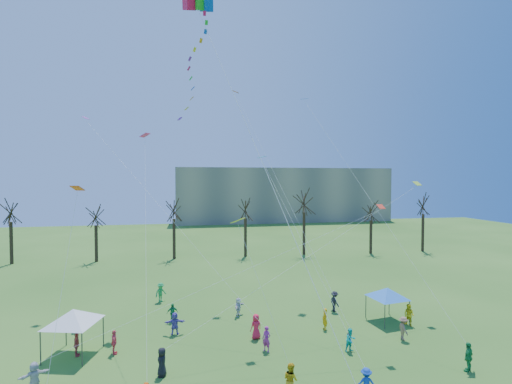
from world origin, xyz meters
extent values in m
cube|color=gray|center=(22.00, 82.00, 7.50)|extent=(60.00, 14.00, 15.00)
cylinder|color=black|center=(-28.98, 37.42, 2.94)|extent=(0.44, 0.44, 5.89)
cylinder|color=black|center=(-17.69, 36.74, 2.62)|extent=(0.44, 0.44, 5.23)
cylinder|color=black|center=(-6.77, 36.60, 2.98)|extent=(0.44, 0.44, 5.96)
cylinder|color=black|center=(3.91, 36.26, 2.93)|extent=(0.44, 0.44, 5.85)
cylinder|color=black|center=(13.17, 35.93, 3.32)|extent=(0.44, 0.44, 6.65)
cylinder|color=black|center=(23.88, 34.68, 2.65)|extent=(0.44, 0.44, 5.30)
cylinder|color=black|center=(33.16, 34.76, 3.08)|extent=(0.44, 0.44, 6.16)
cube|color=red|center=(-4.43, 6.62, 23.26)|extent=(0.88, 1.29, 1.14)
cube|color=#16A81E|center=(-3.87, 6.62, 23.26)|extent=(0.88, 1.29, 1.14)
cube|color=#0E49B4|center=(-3.30, 6.62, 23.26)|extent=(0.88, 1.29, 1.14)
cylinder|color=white|center=(-0.62, 0.79, 12.41)|extent=(0.02, 0.02, 24.21)
cylinder|color=#3F3F44|center=(-13.83, 6.94, 1.10)|extent=(0.09, 0.09, 2.20)
cylinder|color=#3F3F44|center=(-11.19, 6.27, 1.10)|extent=(0.09, 0.09, 2.20)
cylinder|color=#3F3F44|center=(-13.16, 9.59, 1.10)|extent=(0.09, 0.09, 2.20)
cylinder|color=#3F3F44|center=(-10.52, 8.92, 1.10)|extent=(0.09, 0.09, 2.20)
pyramid|color=white|center=(-12.17, 7.93, 2.68)|extent=(4.07, 4.07, 0.94)
cylinder|color=#3F3F44|center=(10.64, 8.04, 0.98)|extent=(0.07, 0.07, 1.96)
cylinder|color=#3F3F44|center=(13.04, 8.39, 0.98)|extent=(0.07, 0.07, 1.96)
cylinder|color=#3F3F44|center=(10.29, 10.44, 0.98)|extent=(0.07, 0.07, 1.96)
cylinder|color=#3F3F44|center=(12.69, 10.79, 0.98)|extent=(0.07, 0.07, 1.96)
pyramid|color=blue|center=(11.67, 9.42, 2.38)|extent=(3.69, 3.69, 0.84)
imported|color=gold|center=(0.87, 0.93, 0.92)|extent=(1.02, 1.11, 1.84)
imported|color=#153FAE|center=(4.84, 0.04, 0.81)|extent=(1.17, 0.85, 1.63)
imported|color=#1D8643|center=(12.32, 1.34, 0.91)|extent=(1.14, 0.90, 1.81)
imported|color=silver|center=(-13.04, 3.98, 0.83)|extent=(1.57, 1.20, 1.66)
imported|color=black|center=(-6.17, 4.28, 0.85)|extent=(0.56, 0.84, 1.70)
imported|color=#A12883|center=(0.66, 6.14, 0.86)|extent=(0.74, 0.73, 1.71)
imported|color=#0DBFB1|center=(6.33, 5.06, 0.79)|extent=(0.88, 0.74, 1.59)
imported|color=#8F674E|center=(10.95, 6.01, 0.85)|extent=(0.75, 1.16, 1.69)
imported|color=#D84851|center=(-11.95, 7.81, 0.78)|extent=(0.50, 0.96, 1.56)
imported|color=#6A55B9|center=(-5.64, 10.02, 0.85)|extent=(1.57, 0.50, 1.69)
imported|color=red|center=(0.31, 8.20, 0.91)|extent=(1.04, 0.86, 1.82)
imported|color=orange|center=(5.92, 8.77, 0.83)|extent=(0.42, 0.62, 1.66)
imported|color=yellow|center=(12.88, 8.21, 0.87)|extent=(0.98, 1.05, 1.73)
imported|color=blue|center=(-13.01, 12.10, 0.78)|extent=(1.16, 1.06, 1.56)
imported|color=#1F914D|center=(-5.93, 12.41, 0.79)|extent=(0.97, 0.53, 1.57)
imported|color=silver|center=(-0.37, 12.80, 0.79)|extent=(1.24, 1.47, 1.58)
imported|color=black|center=(8.22, 12.24, 0.90)|extent=(0.85, 1.26, 1.81)
imported|color=#FA5363|center=(-9.55, 7.63, 0.81)|extent=(0.54, 1.00, 1.62)
imported|color=green|center=(-7.27, 17.68, 0.92)|extent=(1.34, 1.30, 1.84)
cube|color=#FA420D|center=(-11.01, 5.29, 11.28)|extent=(0.73, 0.84, 0.31)
cylinder|color=white|center=(-11.14, 2.96, 6.29)|extent=(0.01, 0.01, 10.66)
cube|color=#FE2AA0|center=(-8.24, 14.81, 15.64)|extent=(0.96, 0.92, 0.34)
cylinder|color=white|center=(-7.44, 7.85, 8.47)|extent=(0.01, 0.01, 19.75)
cube|color=#E5F81A|center=(-1.82, 2.31, 9.51)|extent=(0.88, 0.84, 0.31)
cylinder|color=white|center=(-0.48, 1.62, 5.41)|extent=(0.01, 0.01, 8.38)
cube|color=#19ABBE|center=(1.03, 9.66, 13.53)|extent=(0.68, 0.57, 0.16)
cylinder|color=white|center=(2.94, 4.85, 7.42)|extent=(0.01, 0.01, 15.72)
cube|color=blue|center=(7.68, 19.39, 20.42)|extent=(0.96, 0.99, 0.22)
cylinder|color=white|center=(10.00, 10.36, 10.86)|extent=(0.01, 0.01, 26.42)
cube|color=red|center=(9.11, 6.16, 9.84)|extent=(0.48, 0.58, 0.31)
cylinder|color=white|center=(-1.96, 5.07, 5.57)|extent=(0.01, 0.01, 23.69)
cube|color=#98C82F|center=(15.81, 11.62, 11.44)|extent=(0.57, 0.67, 0.38)
cylinder|color=white|center=(4.82, 7.95, 6.37)|extent=(0.01, 0.01, 25.14)
cube|color=purple|center=(-14.44, 20.14, 17.84)|extent=(0.75, 0.72, 0.30)
cylinder|color=white|center=(-6.89, 13.14, 9.57)|extent=(0.01, 0.01, 26.16)
cube|color=#ED5A0C|center=(0.38, 20.31, 21.07)|extent=(0.79, 0.73, 0.28)
cylinder|color=white|center=(3.35, 12.69, 11.18)|extent=(0.01, 0.01, 25.36)
camera|label=1|loc=(-4.47, -17.38, 11.79)|focal=25.00mm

